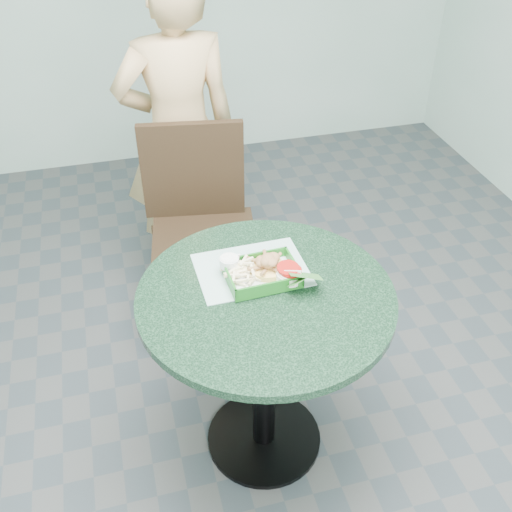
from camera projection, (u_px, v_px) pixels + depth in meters
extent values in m
cube|color=#303335|center=(264.00, 439.00, 2.39)|extent=(4.00, 5.00, 0.02)
cylinder|color=black|center=(264.00, 437.00, 2.38)|extent=(0.45, 0.45, 0.02)
cylinder|color=black|center=(265.00, 375.00, 2.16)|extent=(0.08, 0.08, 0.70)
cylinder|color=#203A29|center=(266.00, 301.00, 1.94)|extent=(0.84, 0.84, 0.03)
cube|color=#57351B|center=(204.00, 241.00, 2.69)|extent=(0.46, 0.46, 0.04)
cube|color=#57351B|center=(193.00, 170.00, 2.70)|extent=(0.46, 0.04, 0.46)
cube|color=#57351B|center=(172.00, 317.00, 2.64)|extent=(0.04, 0.04, 0.43)
cube|color=#57351B|center=(258.00, 301.00, 2.72)|extent=(0.04, 0.04, 0.43)
cube|color=#57351B|center=(160.00, 263.00, 2.94)|extent=(0.04, 0.04, 0.43)
cube|color=#57351B|center=(238.00, 251.00, 3.02)|extent=(0.04, 0.04, 0.43)
imported|color=tan|center=(179.00, 129.00, 2.77)|extent=(0.63, 0.44, 1.63)
cube|color=#9BC5BB|center=(252.00, 274.00, 2.03)|extent=(0.37, 0.28, 0.00)
cube|color=#1B6A1D|center=(262.00, 283.00, 1.98)|extent=(0.23, 0.17, 0.01)
cube|color=white|center=(262.00, 281.00, 1.98)|extent=(0.22, 0.16, 0.00)
cube|color=#1B6A1D|center=(256.00, 262.00, 2.03)|extent=(0.23, 0.01, 0.04)
cube|color=#1B6A1D|center=(269.00, 293.00, 1.91)|extent=(0.23, 0.01, 0.04)
cube|color=#1B6A1D|center=(294.00, 272.00, 1.99)|extent=(0.01, 0.17, 0.04)
cube|color=#1B6A1D|center=(229.00, 283.00, 1.95)|extent=(0.01, 0.17, 0.04)
cylinder|color=#F3C461|center=(268.00, 274.00, 1.99)|extent=(0.12, 0.12, 0.02)
cylinder|color=white|center=(230.00, 266.00, 1.99)|extent=(0.06, 0.06, 0.03)
cylinder|color=white|center=(230.00, 261.00, 1.98)|extent=(0.06, 0.06, 0.00)
cylinder|color=white|center=(289.00, 281.00, 1.95)|extent=(0.09, 0.09, 0.03)
torus|color=white|center=(289.00, 277.00, 1.94)|extent=(0.08, 0.08, 0.01)
cylinder|color=#B0150F|center=(289.00, 275.00, 1.94)|extent=(0.08, 0.08, 0.01)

